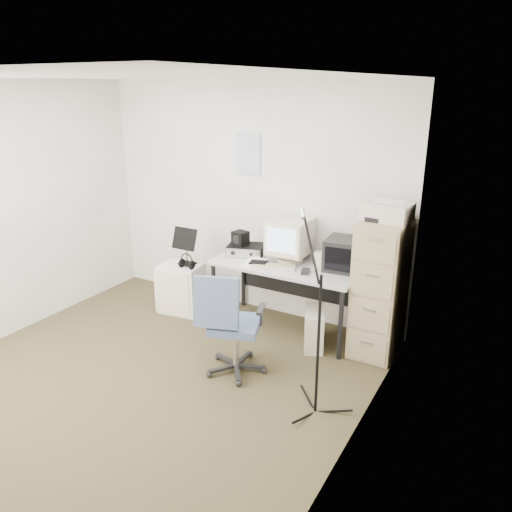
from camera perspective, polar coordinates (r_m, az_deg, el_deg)
The scene contains 22 objects.
floor at distance 4.60m, azimuth -12.21°, elevation -13.64°, with size 3.60×3.60×0.01m, color #373322.
ceiling at distance 3.89m, azimuth -14.90°, elevation 19.25°, with size 3.60×3.60×0.01m, color white.
wall_back at distance 5.48m, azimuth -0.65°, elevation 6.42°, with size 3.60×0.02×2.50m, color white.
wall_right at distance 3.19m, azimuth 11.26°, elevation -3.34°, with size 0.02×3.60×2.50m, color white.
wall_calendar at distance 5.39m, azimuth -0.92°, elevation 11.62°, with size 0.30×0.02×0.44m, color white.
filing_cabinet at distance 4.79m, azimuth 14.00°, elevation -3.57°, with size 0.40×0.60×1.30m, color tan.
printer at distance 4.57m, azimuth 14.74°, elevation 4.93°, with size 0.42×0.28×0.16m, color beige.
desk at distance 5.18m, azimuth 3.50°, elevation -4.70°, with size 1.50×0.70×0.73m, color #B7B7B7.
crt_monitor at distance 5.08m, azimuth 3.90°, elevation 1.86°, with size 0.39×0.41×0.44m, color beige.
crt_tv at distance 4.92m, azimuth 10.05°, elevation 0.22°, with size 0.34×0.36×0.31m, color black.
desk_speaker at distance 4.97m, azimuth 7.16°, elevation -0.39°, with size 0.08×0.08×0.15m, color beige.
keyboard at distance 4.91m, azimuth 1.98°, elevation -1.27°, with size 0.43×0.15×0.02m, color beige.
mouse at distance 4.80m, azimuth 5.67°, elevation -1.77°, with size 0.07×0.12×0.04m, color black.
radio_receiver at distance 5.29m, azimuth -1.14°, elevation 0.73°, with size 0.38×0.27×0.11m, color black.
radio_speaker at distance 5.26m, azimuth -1.80°, elevation 2.06°, with size 0.15×0.14×0.15m, color black.
papers at distance 5.02m, azimuth -0.12°, elevation -0.82°, with size 0.21×0.29×0.02m, color white.
pc_tower at distance 4.95m, azimuth 6.67°, elevation -8.19°, with size 0.18×0.41×0.38m, color beige.
office_chair at distance 4.39m, azimuth -2.38°, elevation -7.66°, with size 0.55×0.55×0.95m, color slate.
side_cart at distance 5.67m, azimuth -8.45°, elevation -3.64°, with size 0.45×0.36×0.56m, color silver.
music_stand at distance 5.51m, azimuth -7.95°, elevation 1.17°, with size 0.29×0.16×0.43m, color black.
headphones at distance 5.44m, azimuth -7.91°, elevation -0.82°, with size 0.18×0.18×0.03m, color black.
mic_stand at distance 3.76m, azimuth 7.23°, elevation -7.83°, with size 0.02×0.02×1.51m, color black.
Camera 1 is at (2.68, -2.83, 2.44)m, focal length 35.00 mm.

